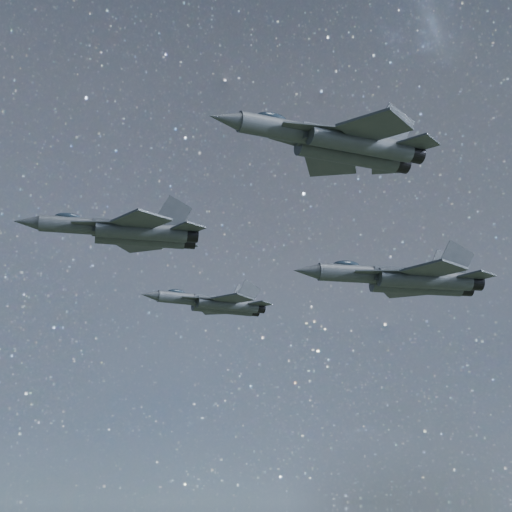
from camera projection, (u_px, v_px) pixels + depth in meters
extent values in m
cylinder|color=#2B3136|center=(80.00, 226.00, 70.58)|extent=(7.28, 1.96, 1.52)
cone|color=#2B3136|center=(27.00, 222.00, 69.65)|extent=(2.41, 1.50, 1.36)
ellipsoid|color=#1B2731|center=(68.00, 217.00, 70.56)|extent=(2.37, 1.16, 0.75)
cube|color=#2B3136|center=(137.00, 230.00, 71.56)|extent=(8.05, 1.95, 1.26)
cylinder|color=#2B3136|center=(142.00, 231.00, 70.60)|extent=(8.25, 2.02, 1.52)
cylinder|color=#2B3136|center=(140.00, 238.00, 72.42)|extent=(8.25, 2.02, 1.52)
cylinder|color=black|center=(191.00, 235.00, 71.49)|extent=(1.35, 1.48, 1.40)
cylinder|color=black|center=(188.00, 241.00, 73.30)|extent=(1.35, 1.48, 1.40)
cube|color=#2B3136|center=(100.00, 223.00, 69.66)|extent=(5.16, 2.31, 0.12)
cube|color=#2B3136|center=(100.00, 233.00, 72.11)|extent=(5.15, 1.71, 0.12)
cube|color=#2B3136|center=(141.00, 221.00, 68.44)|extent=(5.24, 5.44, 0.19)
cube|color=#2B3136|center=(136.00, 244.00, 74.61)|extent=(5.44, 5.55, 0.19)
cube|color=#2B3136|center=(188.00, 228.00, 70.29)|extent=(3.08, 3.17, 0.15)
cube|color=#2B3136|center=(182.00, 243.00, 74.46)|extent=(3.21, 3.26, 0.15)
cube|color=#2B3136|center=(174.00, 214.00, 71.49)|extent=(3.37, 0.64, 3.46)
cube|color=#2B3136|center=(171.00, 222.00, 73.76)|extent=(3.39, 0.49, 3.46)
cylinder|color=#2B3136|center=(185.00, 299.00, 93.24)|extent=(6.81, 2.21, 1.41)
cone|color=#2B3136|center=(150.00, 295.00, 91.65)|extent=(2.31, 1.52, 1.27)
ellipsoid|color=#1B2731|center=(177.00, 292.00, 93.04)|extent=(2.25, 1.20, 0.70)
cube|color=#2B3136|center=(222.00, 303.00, 94.94)|extent=(7.52, 2.25, 1.18)
cylinder|color=#2B3136|center=(228.00, 305.00, 94.15)|extent=(7.71, 2.32, 1.41)
cylinder|color=#2B3136|center=(222.00, 308.00, 95.75)|extent=(7.71, 2.32, 1.41)
cylinder|color=black|center=(259.00, 308.00, 95.67)|extent=(1.32, 1.43, 1.30)
cylinder|color=black|center=(254.00, 311.00, 97.27)|extent=(1.32, 1.43, 1.30)
cube|color=#2B3136|center=(201.00, 299.00, 92.72)|extent=(4.76, 1.32, 0.11)
cube|color=#2B3136|center=(195.00, 303.00, 94.87)|extent=(4.78, 2.40, 0.11)
cube|color=#2B3136|center=(233.00, 299.00, 92.23)|extent=(5.12, 5.18, 0.18)
cube|color=#2B3136|center=(215.00, 310.00, 97.65)|extent=(4.76, 4.98, 0.18)
cube|color=#2B3136|center=(260.00, 304.00, 94.56)|extent=(3.02, 3.06, 0.14)
cube|color=#2B3136|center=(248.00, 311.00, 98.22)|extent=(2.80, 2.89, 0.14)
cube|color=#2B3136|center=(248.00, 292.00, 95.43)|extent=(3.15, 0.50, 3.22)
cube|color=#2B3136|center=(242.00, 297.00, 97.42)|extent=(3.11, 0.78, 3.22)
cylinder|color=#2B3136|center=(286.00, 130.00, 53.01)|extent=(6.98, 2.23, 1.45)
cone|color=#2B3136|center=(225.00, 119.00, 51.41)|extent=(2.36, 1.55, 1.30)
ellipsoid|color=#1B2731|center=(271.00, 118.00, 52.82)|extent=(2.30, 1.22, 0.71)
cube|color=#2B3136|center=(349.00, 143.00, 54.73)|extent=(7.71, 2.26, 1.20)
cylinder|color=#2B3136|center=(361.00, 144.00, 53.92)|extent=(7.90, 2.33, 1.45)
cylinder|color=#2B3136|center=(348.00, 154.00, 55.56)|extent=(7.90, 2.33, 1.45)
cylinder|color=black|center=(414.00, 154.00, 55.45)|extent=(1.35, 1.46, 1.33)
cylinder|color=black|center=(399.00, 164.00, 57.09)|extent=(1.35, 1.46, 1.33)
cube|color=#2B3136|center=(317.00, 128.00, 52.47)|extent=(4.88, 1.38, 0.11)
cube|color=#2B3136|center=(301.00, 143.00, 54.68)|extent=(4.90, 2.43, 0.11)
cube|color=#2B3136|center=(375.00, 127.00, 51.94)|extent=(5.24, 5.31, 0.19)
cube|color=#2B3136|center=(331.00, 163.00, 57.51)|extent=(4.89, 5.11, 0.19)
cube|color=#2B3136|center=(418.00, 143.00, 54.31)|extent=(3.09, 3.13, 0.14)
cube|color=#2B3136|center=(386.00, 167.00, 58.08)|extent=(2.88, 2.97, 0.14)
cube|color=#2B3136|center=(395.00, 126.00, 55.21)|extent=(3.23, 0.51, 3.30)
cube|color=#2B3136|center=(378.00, 139.00, 57.26)|extent=(3.19, 0.78, 3.30)
cylinder|color=#2B3136|center=(360.00, 274.00, 77.09)|extent=(8.47, 2.44, 1.76)
cone|color=#2B3136|center=(306.00, 271.00, 76.12)|extent=(2.83, 1.80, 1.58)
ellipsoid|color=#1B2731|center=(346.00, 265.00, 77.10)|extent=(2.78, 1.40, 0.87)
cube|color=#2B3136|center=(416.00, 278.00, 78.13)|extent=(9.36, 2.45, 1.47)
cylinder|color=#2B3136|center=(425.00, 280.00, 77.00)|extent=(9.60, 2.54, 1.76)
cylinder|color=#2B3136|center=(416.00, 286.00, 79.11)|extent=(9.60, 2.54, 1.76)
cylinder|color=black|center=(474.00, 282.00, 77.93)|extent=(1.60, 1.74, 1.63)
cylinder|color=black|center=(464.00, 288.00, 80.05)|extent=(1.60, 1.74, 1.63)
cube|color=#2B3136|center=(385.00, 272.00, 75.99)|extent=(5.99, 2.79, 0.14)
cube|color=#2B3136|center=(374.00, 280.00, 78.84)|extent=(5.97, 1.88, 0.14)
cube|color=#2B3136|center=(434.00, 270.00, 74.49)|extent=(6.04, 6.28, 0.23)
cube|color=#2B3136|center=(404.00, 290.00, 81.68)|extent=(6.34, 6.46, 0.23)
cube|color=#2B3136|center=(477.00, 276.00, 76.54)|extent=(3.55, 3.66, 0.17)
cube|color=#2B3136|center=(454.00, 289.00, 81.41)|extent=(3.74, 3.80, 0.17)
cube|color=#2B3136|center=(456.00, 260.00, 77.97)|extent=(3.90, 0.82, 4.02)
cube|color=#2B3136|center=(444.00, 268.00, 80.61)|extent=(3.93, 0.59, 4.02)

